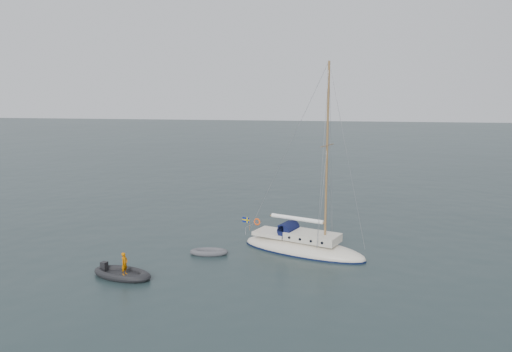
# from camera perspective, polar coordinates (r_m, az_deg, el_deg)

# --- Properties ---
(ground) EXTENTS (300.00, 300.00, 0.00)m
(ground) POSITION_cam_1_polar(r_m,az_deg,el_deg) (34.05, -1.44, -9.02)
(ground) COLOR black
(ground) RESTS_ON ground
(sailboat) EXTENTS (9.41, 2.82, 13.40)m
(sailboat) POSITION_cam_1_polar(r_m,az_deg,el_deg) (34.54, 5.43, -7.02)
(sailboat) COLOR beige
(sailboat) RESTS_ON ground
(dinghy) EXTENTS (2.58, 1.17, 0.37)m
(dinghy) POSITION_cam_1_polar(r_m,az_deg,el_deg) (34.27, -5.40, -8.65)
(dinghy) COLOR #494A4E
(dinghy) RESTS_ON ground
(rib) EXTENTS (3.90, 1.77, 1.56)m
(rib) POSITION_cam_1_polar(r_m,az_deg,el_deg) (31.22, -15.07, -10.67)
(rib) COLOR black
(rib) RESTS_ON ground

